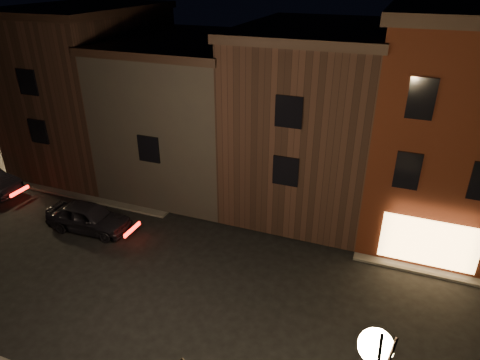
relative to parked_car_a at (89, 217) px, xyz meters
name	(u,v)px	position (x,y,z in m)	size (l,w,h in m)	color
ground	(208,304)	(7.90, -2.73, -0.74)	(120.00, 120.00, 0.00)	black
sidewalk_far_left	(106,109)	(-12.10, 17.27, -0.68)	(30.00, 30.00, 0.12)	#2D2B28
corner_building	(445,126)	(15.90, 6.75, 4.66)	(6.50, 8.50, 10.50)	#42170B
row_building_a	(312,116)	(9.40, 7.77, 4.10)	(7.30, 10.30, 9.40)	black
row_building_b	(193,110)	(2.15, 7.77, 3.60)	(7.80, 10.30, 8.40)	black
row_building_c	(93,87)	(-5.10, 7.77, 4.35)	(7.30, 10.30, 9.90)	black
parked_car_a	(89,217)	(0.00, 0.00, 0.00)	(1.74, 4.32, 1.47)	black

